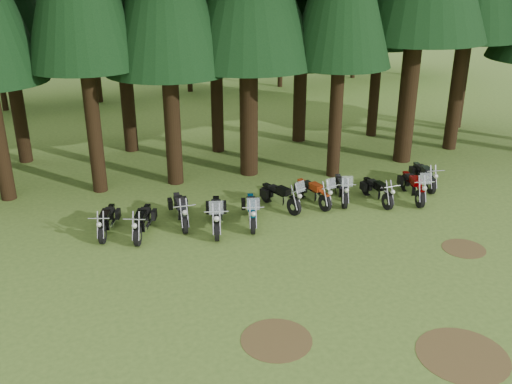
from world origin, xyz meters
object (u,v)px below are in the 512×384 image
motorcycle_0 (107,222)px  motorcycle_9 (413,187)px  motorcycle_3 (216,216)px  motorcycle_5 (280,197)px  motorcycle_2 (181,211)px  motorcycle_6 (313,193)px  motorcycle_8 (377,191)px  motorcycle_7 (341,189)px  motorcycle_4 (252,211)px  motorcycle_1 (143,223)px  motorcycle_10 (424,176)px

motorcycle_0 → motorcycle_9: 11.62m
motorcycle_3 → motorcycle_5: motorcycle_3 is taller
motorcycle_2 → motorcycle_6: size_ratio=1.05×
motorcycle_9 → motorcycle_0: bearing=-170.5°
motorcycle_8 → motorcycle_7: bearing=152.4°
motorcycle_5 → motorcycle_6: size_ratio=0.98×
motorcycle_8 → motorcycle_2: bearing=173.6°
motorcycle_4 → motorcycle_9: 6.67m
motorcycle_2 → motorcycle_5: bearing=3.5°
motorcycle_5 → motorcycle_8: bearing=-29.9°
motorcycle_1 → motorcycle_8: (8.98, -0.10, -0.02)m
motorcycle_6 → motorcycle_9: bearing=-24.0°
motorcycle_4 → motorcycle_7: motorcycle_4 is taller
motorcycle_10 → motorcycle_5: bearing=-167.4°
motorcycle_4 → motorcycle_10: motorcycle_4 is taller
motorcycle_2 → motorcycle_7: (6.34, -0.01, -0.01)m
motorcycle_2 → motorcycle_4: 2.53m
motorcycle_4 → motorcycle_8: 5.21m
motorcycle_3 → motorcycle_7: motorcycle_3 is taller
motorcycle_8 → motorcycle_9: motorcycle_9 is taller
motorcycle_0 → motorcycle_1: size_ratio=0.97×
motorcycle_5 → motorcycle_6: (1.34, -0.02, -0.00)m
motorcycle_3 → motorcycle_6: size_ratio=1.11×
motorcycle_1 → motorcycle_7: motorcycle_7 is taller
motorcycle_3 → motorcycle_7: (5.26, 0.90, -0.05)m
motorcycle_1 → motorcycle_5: bearing=27.2°
motorcycle_0 → motorcycle_6: (7.70, -0.00, 0.03)m
motorcycle_0 → motorcycle_7: (8.88, -0.02, 0.03)m
motorcycle_8 → motorcycle_0: bearing=174.6°
motorcycle_2 → motorcycle_9: 9.08m
motorcycle_8 → motorcycle_9: size_ratio=0.89×
motorcycle_3 → motorcycle_10: motorcycle_3 is taller
motorcycle_3 → motorcycle_4: size_ratio=1.08×
motorcycle_1 → motorcycle_3: motorcycle_3 is taller
motorcycle_4 → motorcycle_0: bearing=-174.8°
motorcycle_5 → motorcycle_4: bearing=-168.3°
motorcycle_7 → motorcycle_8: size_ratio=1.04×
motorcycle_4 → motorcycle_5: 1.71m
motorcycle_0 → motorcycle_1: 1.25m
motorcycle_0 → motorcycle_10: bearing=18.9°
motorcycle_9 → motorcycle_4: bearing=-165.8°
motorcycle_2 → motorcycle_9: (9.04, -0.80, 0.02)m
motorcycle_1 → motorcycle_9: (10.46, -0.29, 0.05)m
motorcycle_2 → motorcycle_9: bearing=-2.0°
motorcycle_3 → motorcycle_4: bearing=16.0°
motorcycle_6 → motorcycle_10: 5.07m
motorcycle_3 → motorcycle_6: 4.18m
motorcycle_9 → motorcycle_5: bearing=-175.5°
motorcycle_7 → motorcycle_6: bearing=-164.2°
motorcycle_9 → motorcycle_8: bearing=-174.1°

